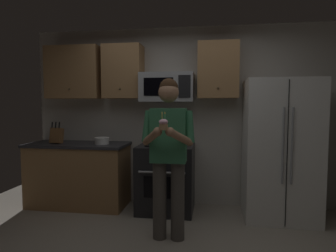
{
  "coord_description": "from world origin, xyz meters",
  "views": [
    {
      "loc": [
        0.48,
        -2.6,
        1.48
      ],
      "look_at": [
        0.01,
        0.5,
        1.25
      ],
      "focal_mm": 31.33,
      "sensor_mm": 36.0,
      "label": 1
    }
  ],
  "objects_px": {
    "knife_block": "(57,135)",
    "oven_range": "(166,178)",
    "refrigerator": "(280,150)",
    "bowl_large_white": "(102,141)",
    "microwave": "(167,87)",
    "cupcake": "(163,124)",
    "person": "(168,150)"
  },
  "relations": [
    {
      "from": "microwave",
      "to": "bowl_large_white",
      "type": "xyz_separation_m",
      "value": [
        -0.92,
        -0.14,
        -0.75
      ]
    },
    {
      "from": "oven_range",
      "to": "refrigerator",
      "type": "bearing_deg",
      "value": -1.5
    },
    {
      "from": "oven_range",
      "to": "bowl_large_white",
      "type": "relative_size",
      "value": 4.49
    },
    {
      "from": "microwave",
      "to": "bowl_large_white",
      "type": "relative_size",
      "value": 3.57
    },
    {
      "from": "bowl_large_white",
      "to": "microwave",
      "type": "bearing_deg",
      "value": 8.5
    },
    {
      "from": "refrigerator",
      "to": "cupcake",
      "type": "xyz_separation_m",
      "value": [
        -1.34,
        -1.16,
        0.39
      ]
    },
    {
      "from": "oven_range",
      "to": "microwave",
      "type": "bearing_deg",
      "value": 89.98
    },
    {
      "from": "refrigerator",
      "to": "person",
      "type": "bearing_deg",
      "value": -148.25
    },
    {
      "from": "oven_range",
      "to": "refrigerator",
      "type": "xyz_separation_m",
      "value": [
        1.5,
        -0.04,
        0.44
      ]
    },
    {
      "from": "bowl_large_white",
      "to": "person",
      "type": "height_order",
      "value": "person"
    },
    {
      "from": "refrigerator",
      "to": "knife_block",
      "type": "distance_m",
      "value": 3.1
    },
    {
      "from": "oven_range",
      "to": "knife_block",
      "type": "height_order",
      "value": "knife_block"
    },
    {
      "from": "refrigerator",
      "to": "oven_range",
      "type": "bearing_deg",
      "value": 178.5
    },
    {
      "from": "oven_range",
      "to": "refrigerator",
      "type": "distance_m",
      "value": 1.56
    },
    {
      "from": "oven_range",
      "to": "cupcake",
      "type": "height_order",
      "value": "cupcake"
    },
    {
      "from": "oven_range",
      "to": "refrigerator",
      "type": "relative_size",
      "value": 0.52
    },
    {
      "from": "oven_range",
      "to": "cupcake",
      "type": "bearing_deg",
      "value": -82.19
    },
    {
      "from": "refrigerator",
      "to": "knife_block",
      "type": "bearing_deg",
      "value": 179.82
    },
    {
      "from": "cupcake",
      "to": "refrigerator",
      "type": "bearing_deg",
      "value": 40.85
    },
    {
      "from": "refrigerator",
      "to": "person",
      "type": "distance_m",
      "value": 1.57
    },
    {
      "from": "person",
      "to": "bowl_large_white",
      "type": "bearing_deg",
      "value": 141.95
    },
    {
      "from": "bowl_large_white",
      "to": "cupcake",
      "type": "xyz_separation_m",
      "value": [
        1.08,
        -1.18,
        0.32
      ]
    },
    {
      "from": "refrigerator",
      "to": "bowl_large_white",
      "type": "bearing_deg",
      "value": 179.5
    },
    {
      "from": "oven_range",
      "to": "microwave",
      "type": "height_order",
      "value": "microwave"
    },
    {
      "from": "knife_block",
      "to": "oven_range",
      "type": "bearing_deg",
      "value": 1.05
    },
    {
      "from": "knife_block",
      "to": "cupcake",
      "type": "height_order",
      "value": "cupcake"
    },
    {
      "from": "bowl_large_white",
      "to": "knife_block",
      "type": "bearing_deg",
      "value": -179.06
    },
    {
      "from": "microwave",
      "to": "knife_block",
      "type": "bearing_deg",
      "value": -174.7
    },
    {
      "from": "bowl_large_white",
      "to": "cupcake",
      "type": "distance_m",
      "value": 1.63
    },
    {
      "from": "refrigerator",
      "to": "knife_block",
      "type": "xyz_separation_m",
      "value": [
        -3.1,
        0.01,
        0.13
      ]
    },
    {
      "from": "bowl_large_white",
      "to": "refrigerator",
      "type": "bearing_deg",
      "value": -0.5
    },
    {
      "from": "oven_range",
      "to": "knife_block",
      "type": "xyz_separation_m",
      "value": [
        -1.6,
        -0.03,
        0.57
      ]
    }
  ]
}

